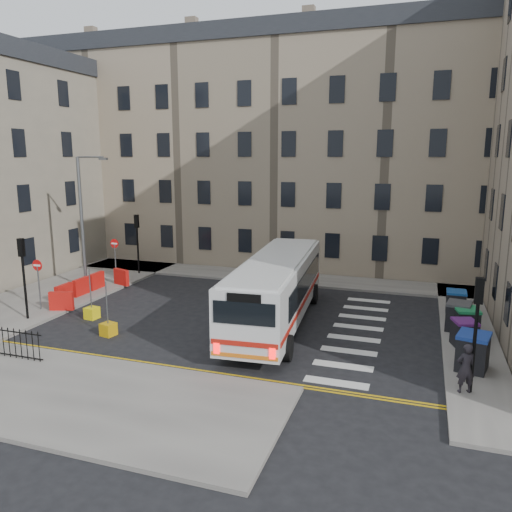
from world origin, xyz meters
The scene contains 22 objects.
ground centered at (0.00, 0.00, 0.00)m, with size 120.00×120.00×0.00m, color black.
pavement_north centered at (-6.00, 8.60, 0.07)m, with size 36.00×3.20×0.15m, color slate.
pavement_east centered at (9.00, 4.00, 0.07)m, with size 2.40×26.00×0.15m, color slate.
pavement_west centered at (-14.00, 1.00, 0.07)m, with size 6.00×22.00×0.15m, color slate.
pavement_sw centered at (-7.00, -10.00, 0.07)m, with size 20.00×6.00×0.15m, color slate.
terrace_north centered at (-7.00, 15.50, 8.62)m, with size 38.30×10.80×17.20m.
traffic_light_east centered at (8.60, -5.50, 2.87)m, with size 0.28×0.22×4.10m.
traffic_light_nw centered at (-12.00, 6.50, 2.87)m, with size 0.28×0.22×4.10m.
traffic_light_sw centered at (-12.00, -4.00, 2.87)m, with size 0.28×0.22×4.10m.
streetlamp centered at (-13.00, 2.00, 4.34)m, with size 0.50×0.22×8.14m.
no_entry_north centered at (-12.50, 4.50, 2.08)m, with size 0.60×0.08×3.00m.
no_entry_south centered at (-12.50, -2.50, 2.08)m, with size 0.60×0.08×3.00m.
roadworks_barriers centered at (-11.84, 0.50, 0.65)m, with size 1.66×6.26×1.00m.
bus centered at (0.07, -0.45, 1.90)m, with size 3.79×12.28×3.28m.
wheelie_bin_a centered at (8.80, -3.46, 0.87)m, with size 1.40×1.52×1.43m.
wheelie_bin_b centered at (8.66, -1.01, 0.74)m, with size 1.18×1.27×1.16m.
wheelie_bin_c centered at (8.84, 0.49, 0.79)m, with size 1.20×1.32×1.27m.
wheelie_bin_d centered at (8.54, 1.12, 0.83)m, with size 1.26×1.39×1.34m.
wheelie_bin_e centered at (8.56, 3.66, 0.78)m, with size 0.99×1.14×1.24m.
pedestrian centered at (8.38, -5.62, 1.04)m, with size 0.65×0.43×1.78m, color black.
bollard_yellow centered at (-9.16, -2.62, 0.30)m, with size 0.60×0.60×0.60m, color yellow.
bollard_chevron centered at (-6.91, -4.45, 0.30)m, with size 0.60×0.60×0.60m, color #CD960C.
Camera 1 is at (6.64, -23.17, 8.25)m, focal length 35.00 mm.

